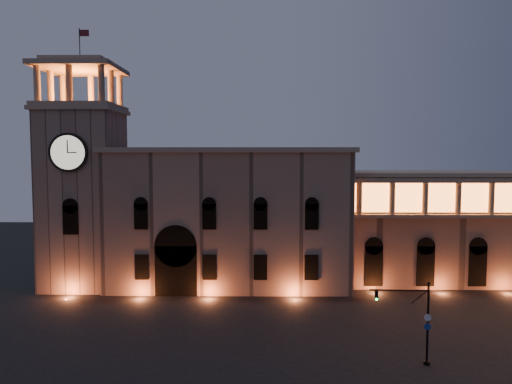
% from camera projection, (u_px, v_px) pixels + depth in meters
% --- Properties ---
extents(ground, '(160.00, 160.00, 0.00)m').
position_uv_depth(ground, '(237.00, 349.00, 43.07)').
color(ground, black).
rests_on(ground, ground).
extents(government_building, '(30.80, 12.80, 17.60)m').
position_uv_depth(government_building, '(229.00, 217.00, 64.29)').
color(government_building, '#8C6D5C').
rests_on(government_building, ground).
extents(clock_tower, '(9.80, 9.80, 32.40)m').
position_uv_depth(clock_tower, '(83.00, 188.00, 63.23)').
color(clock_tower, '#8C6D5C').
rests_on(clock_tower, ground).
extents(colonnade_wing, '(40.60, 11.50, 14.50)m').
position_uv_depth(colonnade_wing, '(487.00, 226.00, 66.05)').
color(colonnade_wing, '#876856').
rests_on(colonnade_wing, ground).
extents(traffic_light, '(4.88, 0.62, 6.70)m').
position_uv_depth(traffic_light, '(417.00, 321.00, 39.66)').
color(traffic_light, black).
rests_on(traffic_light, ground).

